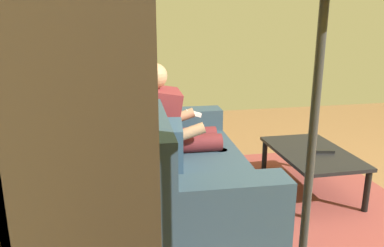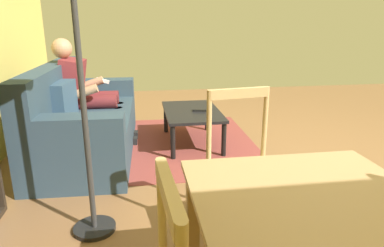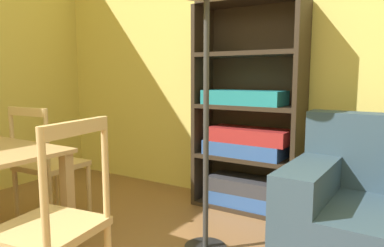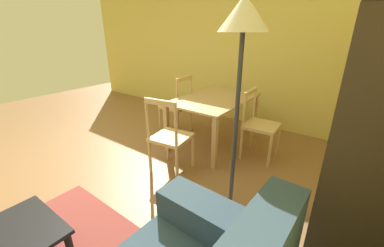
{
  "view_description": "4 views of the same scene",
  "coord_description": "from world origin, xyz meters",
  "px_view_note": "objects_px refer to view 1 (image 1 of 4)",
  "views": [
    {
      "loc": [
        -1.95,
        2.77,
        1.55
      ],
      "look_at": [
        0.9,
        2.2,
        0.73
      ],
      "focal_mm": 36.3,
      "sensor_mm": 36.0,
      "label": 1
    },
    {
      "loc": [
        -2.7,
        1.66,
        1.37
      ],
      "look_at": [
        1.02,
        1.09,
        0.23
      ],
      "focal_mm": 32.55,
      "sensor_mm": 36.0,
      "label": 2
    },
    {
      "loc": [
        0.51,
        0.06,
        1.15
      ],
      "look_at": [
        -0.47,
        1.64,
        0.9
      ],
      "focal_mm": 33.26,
      "sensor_mm": 36.0,
      "label": 3
    },
    {
      "loc": [
        1.05,
        2.77,
        1.65
      ],
      "look_at": [
        -0.47,
        1.64,
        0.9
      ],
      "focal_mm": 22.25,
      "sensor_mm": 36.0,
      "label": 4
    }
  ],
  "objects_px": {
    "couch": "(184,172)",
    "floor_lamp": "(324,6)",
    "tv_remote": "(324,151)",
    "person_lounging": "(179,129)",
    "coffee_table": "(312,156)"
  },
  "relations": [
    {
      "from": "floor_lamp",
      "to": "person_lounging",
      "type": "bearing_deg",
      "value": 8.16
    },
    {
      "from": "person_lounging",
      "to": "floor_lamp",
      "type": "height_order",
      "value": "floor_lamp"
    },
    {
      "from": "coffee_table",
      "to": "person_lounging",
      "type": "bearing_deg",
      "value": 81.07
    },
    {
      "from": "person_lounging",
      "to": "floor_lamp",
      "type": "bearing_deg",
      "value": -171.84
    },
    {
      "from": "person_lounging",
      "to": "tv_remote",
      "type": "xyz_separation_m",
      "value": [
        -0.24,
        -1.25,
        -0.21
      ]
    },
    {
      "from": "floor_lamp",
      "to": "couch",
      "type": "bearing_deg",
      "value": 10.15
    },
    {
      "from": "couch",
      "to": "coffee_table",
      "type": "height_order",
      "value": "couch"
    },
    {
      "from": "couch",
      "to": "floor_lamp",
      "type": "height_order",
      "value": "floor_lamp"
    },
    {
      "from": "couch",
      "to": "coffee_table",
      "type": "distance_m",
      "value": 1.18
    },
    {
      "from": "coffee_table",
      "to": "tv_remote",
      "type": "distance_m",
      "value": 0.12
    },
    {
      "from": "couch",
      "to": "person_lounging",
      "type": "relative_size",
      "value": 1.71
    },
    {
      "from": "person_lounging",
      "to": "floor_lamp",
      "type": "relative_size",
      "value": 0.63
    },
    {
      "from": "person_lounging",
      "to": "couch",
      "type": "bearing_deg",
      "value": 178.21
    },
    {
      "from": "coffee_table",
      "to": "tv_remote",
      "type": "height_order",
      "value": "tv_remote"
    },
    {
      "from": "tv_remote",
      "to": "floor_lamp",
      "type": "relative_size",
      "value": 0.09
    }
  ]
}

